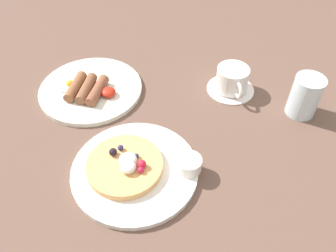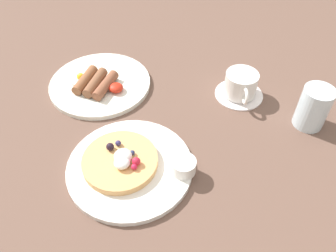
# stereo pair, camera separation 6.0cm
# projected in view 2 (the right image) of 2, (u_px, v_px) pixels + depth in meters

# --- Properties ---
(ground_plane) EXTENTS (1.67, 1.57, 0.03)m
(ground_plane) POSITION_uv_depth(u_px,v_px,m) (161.00, 156.00, 0.74)
(ground_plane) COLOR brown
(pancake_plate) EXTENTS (0.26, 0.26, 0.01)m
(pancake_plate) POSITION_uv_depth(u_px,v_px,m) (130.00, 167.00, 0.69)
(pancake_plate) COLOR white
(pancake_plate) RESTS_ON ground_plane
(pancake_with_berries) EXTENTS (0.15, 0.15, 0.04)m
(pancake_with_berries) POSITION_uv_depth(u_px,v_px,m) (121.00, 161.00, 0.68)
(pancake_with_berries) COLOR #E4A865
(pancake_with_berries) RESTS_ON pancake_plate
(syrup_ramekin) EXTENTS (0.05, 0.05, 0.03)m
(syrup_ramekin) POSITION_uv_depth(u_px,v_px,m) (183.00, 166.00, 0.67)
(syrup_ramekin) COLOR white
(syrup_ramekin) RESTS_ON pancake_plate
(breakfast_plate) EXTENTS (0.26, 0.26, 0.01)m
(breakfast_plate) POSITION_uv_depth(u_px,v_px,m) (100.00, 84.00, 0.88)
(breakfast_plate) COLOR white
(breakfast_plate) RESTS_ON ground_plane
(fried_breakfast) EXTENTS (0.15, 0.12, 0.03)m
(fried_breakfast) POSITION_uv_depth(u_px,v_px,m) (95.00, 82.00, 0.86)
(fried_breakfast) COLOR brown
(fried_breakfast) RESTS_ON breakfast_plate
(coffee_saucer) EXTENTS (0.12, 0.12, 0.01)m
(coffee_saucer) POSITION_uv_depth(u_px,v_px,m) (239.00, 94.00, 0.86)
(coffee_saucer) COLOR white
(coffee_saucer) RESTS_ON ground_plane
(coffee_cup) EXTENTS (0.08, 0.11, 0.06)m
(coffee_cup) POSITION_uv_depth(u_px,v_px,m) (241.00, 84.00, 0.83)
(coffee_cup) COLOR white
(coffee_cup) RESTS_ON coffee_saucer
(water_glass) EXTENTS (0.07, 0.07, 0.10)m
(water_glass) POSITION_uv_depth(u_px,v_px,m) (313.00, 108.00, 0.75)
(water_glass) COLOR silver
(water_glass) RESTS_ON ground_plane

